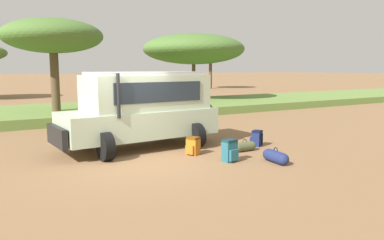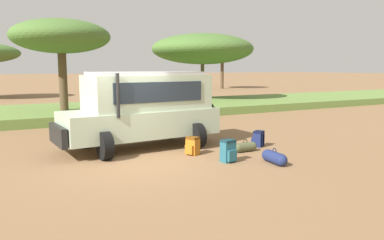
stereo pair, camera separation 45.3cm
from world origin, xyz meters
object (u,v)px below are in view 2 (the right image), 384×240
Objects in this scene: backpack_beside_front_wheel at (228,151)px; duffel_bag_soft_canvas at (274,158)px; backpack_near_rear_wheel at (193,146)px; duffel_bag_low_black_case at (245,147)px; acacia_tree_centre_back at (203,49)px; backpack_cluster_center at (258,139)px; safari_vehicle at (143,108)px; acacia_tree_left_mid at (61,37)px; acacia_tree_right_mid at (222,54)px.

backpack_beside_front_wheel is 1.24m from duffel_bag_soft_canvas.
backpack_near_rear_wheel is 0.64× the size of duffel_bag_low_black_case.
backpack_near_rear_wheel is at bearing -120.62° from acacia_tree_centre_back.
backpack_cluster_center is 2.45m from backpack_near_rear_wheel.
safari_vehicle is 8.77× the size of backpack_beside_front_wheel.
backpack_beside_front_wheel is 0.65× the size of duffel_bag_soft_canvas.
acacia_tree_left_mid reaches higher than acacia_tree_centre_back.
safari_vehicle is 4.47m from duffel_bag_soft_canvas.
backpack_near_rear_wheel reaches higher than duffel_bag_soft_canvas.
backpack_cluster_center is at bearing -65.90° from acacia_tree_left_mid.
acacia_tree_right_mid is (19.59, 31.06, 4.00)m from backpack_beside_front_wheel.
backpack_near_rear_wheel is at bearing -179.58° from backpack_cluster_center.
acacia_tree_centre_back is 20.59m from acacia_tree_right_mid.
backpack_beside_front_wheel is at bearing -69.27° from backpack_near_rear_wheel.
acacia_tree_right_mid is (20.05, 29.84, 4.04)m from backpack_near_rear_wheel.
acacia_tree_right_mid reaches higher than backpack_beside_front_wheel.
duffel_bag_soft_canvas is 37.06m from acacia_tree_right_mid.
acacia_tree_left_mid is (-1.11, 8.32, 2.77)m from safari_vehicle.
backpack_cluster_center is at bearing -26.30° from safari_vehicle.
backpack_beside_front_wheel is 0.11× the size of acacia_tree_right_mid.
backpack_beside_front_wheel is (1.36, -2.89, -0.99)m from safari_vehicle.
acacia_tree_left_mid is at bearing -161.68° from acacia_tree_centre_back.
backpack_beside_front_wheel is 1.31m from backpack_near_rear_wheel.
acacia_tree_centre_back is (5.39, 13.24, 3.59)m from backpack_cluster_center.
duffel_bag_low_black_case is at bearing -70.76° from acacia_tree_left_mid.
acacia_tree_centre_back is at bearing 65.49° from duffel_bag_low_black_case.
backpack_beside_front_wheel is 0.74× the size of duffel_bag_low_black_case.
duffel_bag_low_black_case is (2.52, -2.07, -1.15)m from safari_vehicle.
safari_vehicle is 1.10× the size of acacia_tree_left_mid.
acacia_tree_right_mid reaches higher than acacia_tree_centre_back.
duffel_bag_soft_canvas is at bearing -36.09° from backpack_beside_front_wheel.
backpack_near_rear_wheel is (-0.46, 1.22, -0.04)m from backpack_beside_front_wheel.
acacia_tree_left_mid is at bearing 114.10° from backpack_cluster_center.
duffel_bag_low_black_case is at bearing -114.51° from acacia_tree_centre_back.
duffel_bag_low_black_case is at bearing -13.86° from backpack_near_rear_wheel.
acacia_tree_left_mid is (-3.47, 11.95, 3.90)m from duffel_bag_soft_canvas.
duffel_bag_low_black_case is at bearing -121.36° from acacia_tree_right_mid.
acacia_tree_left_mid is 0.70× the size of acacia_tree_centre_back.
safari_vehicle is at bearing 153.70° from backpack_cluster_center.
duffel_bag_soft_canvas is 0.17× the size of acacia_tree_right_mid.
acacia_tree_centre_back is (7.85, 13.26, 3.58)m from backpack_near_rear_wheel.
duffel_bag_soft_canvas is (-0.99, -1.97, -0.09)m from backpack_cluster_center.
acacia_tree_left_mid is at bearing -138.03° from acacia_tree_right_mid.
backpack_near_rear_wheel is 0.10× the size of acacia_tree_right_mid.
duffel_bag_low_black_case is 11.69m from acacia_tree_left_mid.
acacia_tree_right_mid is at bearing 56.10° from backpack_near_rear_wheel.
acacia_tree_right_mid reaches higher than acacia_tree_left_mid.
backpack_cluster_center is at bearing 0.42° from backpack_near_rear_wheel.
acacia_tree_centre_back reaches higher than backpack_cluster_center.
backpack_cluster_center reaches higher than duffel_bag_low_black_case.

